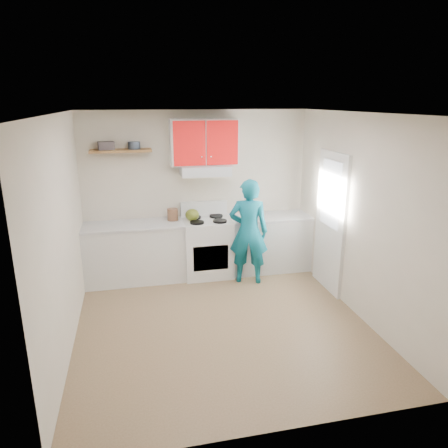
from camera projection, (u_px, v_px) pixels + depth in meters
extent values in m
plane|color=brown|center=(222.00, 322.00, 5.36)|extent=(3.80, 3.80, 0.00)
cube|color=white|center=(222.00, 113.00, 4.62)|extent=(3.60, 3.80, 0.04)
cube|color=beige|center=(197.00, 193.00, 6.77)|extent=(3.60, 0.04, 2.60)
cube|color=beige|center=(274.00, 295.00, 3.21)|extent=(3.60, 0.04, 2.60)
cube|color=beige|center=(63.00, 236.00, 4.61)|extent=(0.04, 3.80, 2.60)
cube|color=beige|center=(359.00, 217.00, 5.36)|extent=(0.04, 3.80, 2.60)
cube|color=white|center=(330.00, 222.00, 6.09)|extent=(0.05, 0.85, 2.05)
cube|color=white|center=(331.00, 194.00, 5.96)|extent=(0.01, 0.55, 0.95)
cube|color=silver|center=(135.00, 253.00, 6.51)|extent=(1.52, 0.60, 0.90)
cube|color=silver|center=(268.00, 243.00, 6.97)|extent=(1.32, 0.60, 0.90)
cube|color=white|center=(207.00, 248.00, 6.72)|extent=(0.76, 0.65, 0.92)
cube|color=silver|center=(205.00, 170.00, 6.47)|extent=(0.76, 0.44, 0.15)
cube|color=red|center=(204.00, 142.00, 6.40)|extent=(1.02, 0.33, 0.70)
cube|color=brown|center=(121.00, 151.00, 6.18)|extent=(0.90, 0.30, 0.04)
cube|color=#423A3D|center=(106.00, 146.00, 6.12)|extent=(0.25, 0.20, 0.12)
cylinder|color=#333D4C|center=(134.00, 145.00, 6.21)|extent=(0.22, 0.22, 0.11)
ellipsoid|color=olive|center=(192.00, 215.00, 6.54)|extent=(0.29, 0.29, 0.19)
cylinder|color=#513523|center=(173.00, 215.00, 6.56)|extent=(0.20, 0.20, 0.21)
cube|color=olive|center=(268.00, 218.00, 6.72)|extent=(0.32, 0.25, 0.02)
cube|color=red|center=(284.00, 216.00, 6.91)|extent=(0.33, 0.30, 0.01)
imported|color=#0D667B|center=(249.00, 232.00, 6.36)|extent=(0.68, 0.55, 1.63)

